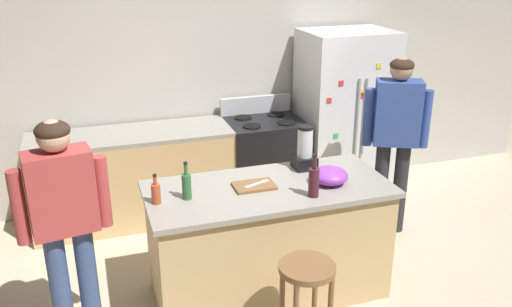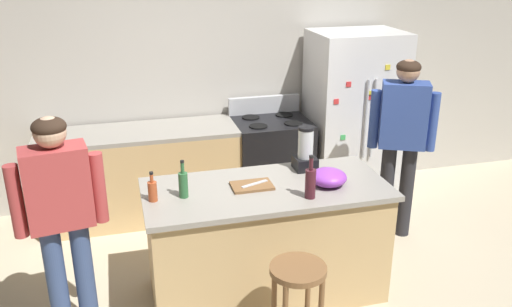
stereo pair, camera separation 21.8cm
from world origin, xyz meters
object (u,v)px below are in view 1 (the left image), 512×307
kitchen_island (268,240)px  cutting_board (254,186)px  bottle_wine (314,181)px  refrigerator (344,115)px  stove_range (264,161)px  person_by_island_left (64,215)px  mixing_bowl (330,176)px  person_by_sink_right (396,130)px  bottle_olive_oil (187,185)px  bar_stool (306,287)px  bottle_cooking_sauce (156,193)px  blender_appliance (305,151)px  chef_knife (257,184)px

kitchen_island → cutting_board: size_ratio=6.01×
kitchen_island → bottle_wine: bearing=-45.4°
refrigerator → stove_range: (-0.88, 0.02, -0.42)m
person_by_island_left → cutting_board: person_by_island_left is taller
mixing_bowl → person_by_sink_right: bearing=34.7°
refrigerator → bottle_olive_oil: 2.49m
bar_stool → mixing_bowl: (0.46, 0.67, 0.43)m
mixing_bowl → bar_stool: bearing=-124.3°
bottle_cooking_sauce → bottle_olive_oil: 0.22m
bar_stool → blender_appliance: blender_appliance is taller
bottle_wine → cutting_board: size_ratio=1.05×
bottle_olive_oil → bottle_wine: bearing=-15.4°
kitchen_island → person_by_island_left: person_by_island_left is taller
stove_range → cutting_board: bearing=-111.5°
blender_appliance → bottle_wine: 0.52m
kitchen_island → blender_appliance: bearing=32.5°
kitchen_island → cutting_board: (-0.10, 0.02, 0.46)m
bottle_wine → bottle_cooking_sauce: 1.09m
cutting_board → chef_knife: 0.02m
person_by_sink_right → bottle_olive_oil: person_by_sink_right is taller
bar_stool → person_by_island_left: bearing=156.0°
bar_stool → bottle_cooking_sauce: 1.18m
bottle_cooking_sauce → cutting_board: size_ratio=0.72×
bottle_cooking_sauce → cutting_board: 0.72m
stove_range → bottle_wine: 1.88m
kitchen_island → stove_range: bearing=72.3°
bottle_wine → cutting_board: 0.46m
mixing_bowl → stove_range: bearing=88.7°
stove_range → bottle_cooking_sauce: bearing=-130.3°
cutting_board → blender_appliance: bearing=24.3°
kitchen_island → bottle_olive_oil: (-0.61, -0.01, 0.55)m
kitchen_island → blender_appliance: blender_appliance is taller
person_by_sink_right → person_by_island_left: bearing=-165.8°
mixing_bowl → cutting_board: (-0.55, 0.11, -0.05)m
kitchen_island → bottle_wine: size_ratio=5.70×
stove_range → person_by_sink_right: bearing=-45.0°
bar_stool → blender_appliance: (0.39, 1.00, 0.52)m
bar_stool → blender_appliance: 1.19m
person_by_island_left → bottle_wine: 1.67m
kitchen_island → refrigerator: refrigerator is taller
stove_range → person_by_sink_right: 1.43m
cutting_board → person_by_sink_right: bearing=20.3°
refrigerator → blender_appliance: size_ratio=5.04×
bottle_olive_oil → bottle_cooking_sauce: bearing=-178.6°
person_by_island_left → cutting_board: bearing=6.7°
mixing_bowl → person_by_island_left: bearing=-178.5°
person_by_sink_right → bar_stool: size_ratio=2.37×
person_by_sink_right → bottle_wine: bearing=-144.5°
blender_appliance → cutting_board: size_ratio=1.17×
bar_stool → cutting_board: bearing=96.9°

